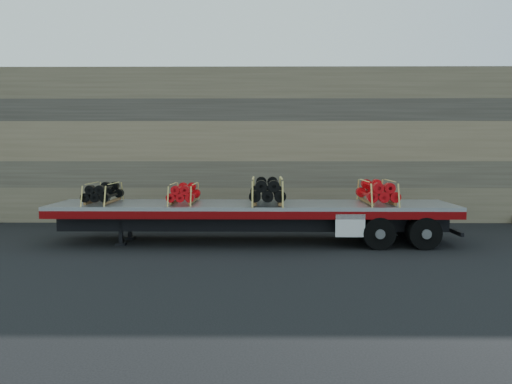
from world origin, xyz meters
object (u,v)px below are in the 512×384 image
(bundle_front, at_px, (103,193))
(bundle_midrear, at_px, (267,191))
(trailer, at_px, (252,223))
(bundle_midfront, at_px, (184,194))
(bundle_rear, at_px, (377,192))

(bundle_front, relative_size, bundle_midrear, 0.79)
(trailer, distance_m, bundle_midrear, 1.26)
(bundle_midfront, height_order, bundle_midrear, bundle_midrear)
(bundle_rear, bearing_deg, bundle_front, 180.00)
(bundle_midfront, relative_size, bundle_midrear, 0.77)
(trailer, height_order, bundle_midrear, bundle_midrear)
(bundle_rear, bearing_deg, bundle_midrear, -180.00)
(trailer, relative_size, bundle_rear, 6.43)
(bundle_front, height_order, bundle_rear, bundle_rear)
(bundle_midrear, bearing_deg, bundle_midfront, 180.00)
(trailer, xyz_separation_m, bundle_rear, (4.45, -0.02, 1.10))
(bundle_midfront, distance_m, bundle_midrear, 2.98)
(trailer, xyz_separation_m, bundle_midfront, (-2.45, 0.01, 1.05))
(bundle_midfront, distance_m, bundle_rear, 6.91)
(bundle_front, xyz_separation_m, bundle_midfront, (2.92, -0.01, -0.01))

